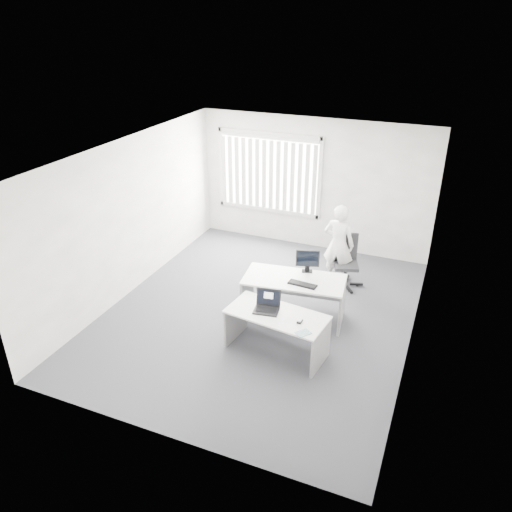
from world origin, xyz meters
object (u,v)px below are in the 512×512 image
at_px(desk_far, 294,290).
at_px(laptop, 266,303).
at_px(office_chair, 345,270).
at_px(monitor, 308,261).
at_px(desk_near, 277,324).
at_px(person, 339,245).

xyz_separation_m(desk_far, laptop, (-0.11, -0.98, 0.28)).
distance_m(office_chair, monitor, 1.37).
distance_m(desk_near, office_chair, 2.49).
relative_size(desk_near, laptop, 4.24).
bearing_deg(desk_far, office_chair, 62.43).
distance_m(desk_near, laptop, 0.37).
height_order(office_chair, person, person).
bearing_deg(desk_near, monitor, 95.01).
distance_m(desk_far, laptop, 1.03).
distance_m(desk_near, desk_far, 0.99).
height_order(desk_far, monitor, monitor).
xyz_separation_m(person, laptop, (-0.48, -2.48, 0.04)).
distance_m(desk_far, monitor, 0.53).
xyz_separation_m(desk_near, desk_far, (-0.06, 0.98, 0.05)).
xyz_separation_m(desk_near, person, (0.31, 2.48, 0.30)).
bearing_deg(person, desk_far, 78.16).
distance_m(desk_far, person, 1.56).
bearing_deg(desk_far, monitor, 62.30).
bearing_deg(office_chair, laptop, -123.44).
bearing_deg(person, laptop, 81.12).
xyz_separation_m(desk_far, person, (0.37, 1.50, 0.24)).
relative_size(desk_far, monitor, 4.41).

